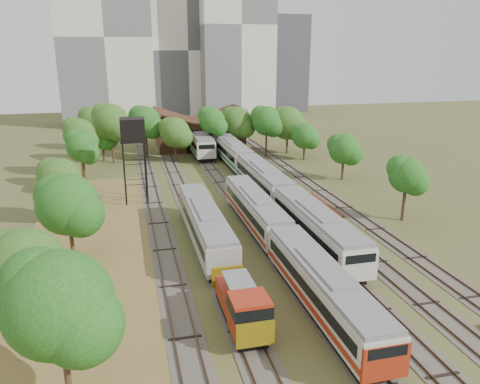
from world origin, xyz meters
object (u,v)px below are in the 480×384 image
object	(u,v)px
shunter_locomotive	(243,307)
water_tower	(132,132)
railcar_green_set	(263,180)
railcar_red_set	(283,242)

from	to	relation	value
shunter_locomotive	water_tower	bearing A→B (deg)	101.26
railcar_green_set	shunter_locomotive	xyz separation A→B (m)	(-10.00, -28.58, -0.47)
railcar_green_set	water_tower	world-z (taller)	water_tower
shunter_locomotive	water_tower	distance (m)	31.46
railcar_green_set	shunter_locomotive	world-z (taller)	railcar_green_set
railcar_red_set	railcar_green_set	size ratio (longest dim) A/B	0.66
railcar_red_set	shunter_locomotive	distance (m)	10.99
railcar_red_set	railcar_green_set	distance (m)	19.79
railcar_red_set	water_tower	distance (m)	25.00
railcar_red_set	water_tower	xyz separation A→B (m)	(-11.98, 20.84, 6.87)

